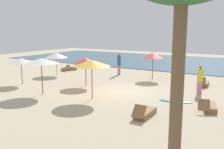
# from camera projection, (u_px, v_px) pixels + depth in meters

# --- Properties ---
(ground_plane) EXTENTS (60.00, 60.00, 0.00)m
(ground_plane) POSITION_uv_depth(u_px,v_px,m) (123.00, 91.00, 16.78)
(ground_plane) COLOR #BCAD8E
(ocean_water) EXTENTS (48.00, 16.00, 0.06)m
(ocean_water) POSITION_uv_depth(u_px,v_px,m) (189.00, 63.00, 31.07)
(ocean_water) COLOR #3D6075
(ocean_water) RESTS_ON ground_plane
(umbrella_0) EXTENTS (2.06, 2.06, 2.03)m
(umbrella_0) POSITION_uv_depth(u_px,v_px,m) (56.00, 55.00, 22.61)
(umbrella_0) COLOR brown
(umbrella_0) RESTS_ON ground_plane
(umbrella_1) EXTENTS (2.16, 2.16, 2.35)m
(umbrella_1) POSITION_uv_depth(u_px,v_px,m) (92.00, 63.00, 14.51)
(umbrella_1) COLOR brown
(umbrella_1) RESTS_ON ground_plane
(umbrella_2) EXTENTS (1.80, 1.80, 2.23)m
(umbrella_2) POSITION_uv_depth(u_px,v_px,m) (153.00, 55.00, 20.65)
(umbrella_2) COLOR brown
(umbrella_2) RESTS_ON ground_plane
(umbrella_3) EXTENTS (1.89, 1.89, 1.98)m
(umbrella_3) POSITION_uv_depth(u_px,v_px,m) (21.00, 61.00, 18.76)
(umbrella_3) COLOR brown
(umbrella_3) RESTS_ON ground_plane
(umbrella_5) EXTENTS (1.86, 1.86, 2.09)m
(umbrella_5) POSITION_uv_depth(u_px,v_px,m) (86.00, 61.00, 18.22)
(umbrella_5) COLOR brown
(umbrella_5) RESTS_ON ground_plane
(umbrella_6) EXTENTS (2.21, 2.21, 2.31)m
(umbrella_6) POSITION_uv_depth(u_px,v_px,m) (41.00, 61.00, 15.80)
(umbrella_6) COLOR brown
(umbrella_6) RESTS_ON ground_plane
(lounger_1) EXTENTS (1.25, 1.79, 0.67)m
(lounger_1) POSITION_uv_depth(u_px,v_px,m) (69.00, 69.00, 25.44)
(lounger_1) COLOR olive
(lounger_1) RESTS_ON ground_plane
(lounger_2) EXTENTS (0.75, 1.70, 0.74)m
(lounger_2) POSITION_uv_depth(u_px,v_px,m) (204.00, 84.00, 18.39)
(lounger_2) COLOR brown
(lounger_2) RESTS_ON ground_plane
(lounger_3) EXTENTS (0.98, 1.80, 0.67)m
(lounger_3) POSITION_uv_depth(u_px,v_px,m) (209.00, 107.00, 12.80)
(lounger_3) COLOR olive
(lounger_3) RESTS_ON ground_plane
(lounger_4) EXTENTS (0.61, 1.69, 0.69)m
(lounger_4) POSITION_uv_depth(u_px,v_px,m) (145.00, 113.00, 11.89)
(lounger_4) COLOR olive
(lounger_4) RESTS_ON ground_plane
(person_0) EXTENTS (0.53, 0.53, 1.83)m
(person_0) POSITION_uv_depth(u_px,v_px,m) (200.00, 80.00, 16.03)
(person_0) COLOR #D17299
(person_0) RESTS_ON ground_plane
(person_1) EXTENTS (0.42, 0.42, 1.96)m
(person_1) POSITION_uv_depth(u_px,v_px,m) (119.00, 64.00, 22.83)
(person_1) COLOR #D17299
(person_1) RESTS_ON ground_plane
(surfboard) EXTENTS (1.90, 0.93, 0.07)m
(surfboard) POSITION_uv_depth(u_px,v_px,m) (176.00, 101.00, 14.38)
(surfboard) COLOR #338CCC
(surfboard) RESTS_ON ground_plane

